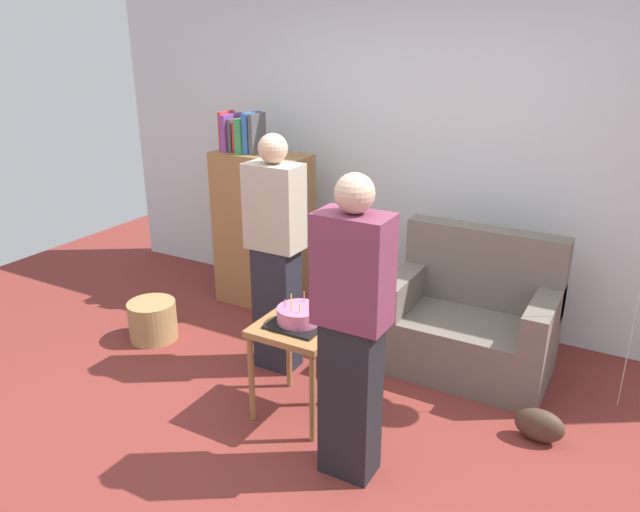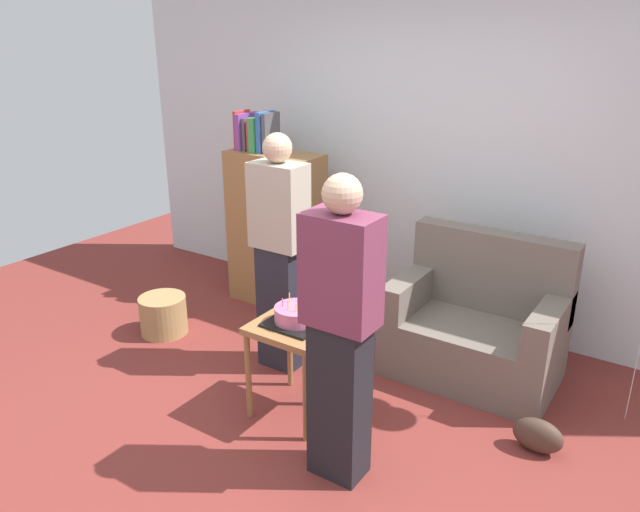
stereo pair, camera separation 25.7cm
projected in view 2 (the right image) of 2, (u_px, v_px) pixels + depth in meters
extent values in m
plane|color=maroon|center=(285.00, 441.00, 3.52)|extent=(8.00, 8.00, 0.00)
cube|color=silver|center=(442.00, 152.00, 4.65)|extent=(6.00, 0.10, 2.70)
cube|color=#6B6056|center=(472.00, 349.00, 4.12)|extent=(1.10, 0.70, 0.40)
cube|color=#6B6056|center=(492.00, 271.00, 4.17)|extent=(1.10, 0.16, 0.56)
cube|color=#6B6056|center=(411.00, 290.00, 4.26)|extent=(0.16, 0.70, 0.24)
cube|color=#6B6056|center=(549.00, 324.00, 3.77)|extent=(0.16, 0.70, 0.24)
cube|color=olive|center=(276.00, 230.00, 5.11)|extent=(0.80, 0.36, 1.30)
cube|color=red|center=(242.00, 130.00, 4.99)|extent=(0.03, 0.19, 0.31)
cube|color=#7F3D93|center=(247.00, 131.00, 4.97)|extent=(0.05, 0.25, 0.29)
cube|color=#4C4C51|center=(251.00, 134.00, 4.95)|extent=(0.03, 0.20, 0.26)
cube|color=red|center=(255.00, 135.00, 4.93)|extent=(0.04, 0.19, 0.25)
cube|color=#38934C|center=(260.00, 134.00, 4.90)|extent=(0.05, 0.25, 0.27)
cube|color=#3366B7|center=(266.00, 132.00, 4.86)|extent=(0.05, 0.21, 0.32)
cube|color=#4C4C51|center=(271.00, 133.00, 4.84)|extent=(0.04, 0.20, 0.31)
cube|color=olive|center=(297.00, 326.00, 3.60)|extent=(0.48, 0.48, 0.04)
cylinder|color=olive|center=(248.00, 376.00, 3.66)|extent=(0.04, 0.04, 0.56)
cylinder|color=olive|center=(306.00, 398.00, 3.44)|extent=(0.04, 0.04, 0.56)
cylinder|color=olive|center=(290.00, 347.00, 3.98)|extent=(0.04, 0.04, 0.56)
cylinder|color=olive|center=(345.00, 366.00, 3.77)|extent=(0.04, 0.04, 0.56)
cube|color=black|center=(297.00, 322.00, 3.59)|extent=(0.32, 0.32, 0.02)
cylinder|color=#D66B93|center=(296.00, 314.00, 3.58)|extent=(0.26, 0.26, 0.09)
cylinder|color=#66B2E5|center=(307.00, 305.00, 3.52)|extent=(0.01, 0.01, 0.05)
cylinder|color=#EA668C|center=(309.00, 301.00, 3.58)|extent=(0.01, 0.01, 0.05)
cylinder|color=#EA668C|center=(303.00, 296.00, 3.63)|extent=(0.01, 0.01, 0.06)
cylinder|color=#F2CC4C|center=(289.00, 298.00, 3.61)|extent=(0.01, 0.01, 0.06)
cylinder|color=#EA668C|center=(283.00, 302.00, 3.56)|extent=(0.01, 0.01, 0.05)
cylinder|color=#F2CC4C|center=(288.00, 305.00, 3.51)|extent=(0.01, 0.01, 0.06)
cylinder|color=#F2CC4C|center=(296.00, 307.00, 3.49)|extent=(0.01, 0.01, 0.05)
cube|color=#23232D|center=(281.00, 307.00, 4.19)|extent=(0.28, 0.20, 0.88)
cube|color=#B2A893|center=(279.00, 206.00, 3.94)|extent=(0.36, 0.22, 0.56)
sphere|color=#D1A889|center=(277.00, 148.00, 3.81)|extent=(0.19, 0.19, 0.19)
cube|color=black|center=(340.00, 400.00, 3.14)|extent=(0.28, 0.20, 0.88)
cube|color=#75334C|center=(341.00, 271.00, 2.89)|extent=(0.36, 0.22, 0.56)
sphere|color=#D1A889|center=(342.00, 194.00, 2.76)|extent=(0.19, 0.19, 0.19)
cylinder|color=#A88451|center=(163.00, 315.00, 4.73)|extent=(0.36, 0.36, 0.30)
ellipsoid|color=#473328|center=(538.00, 435.00, 3.41)|extent=(0.28, 0.14, 0.20)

